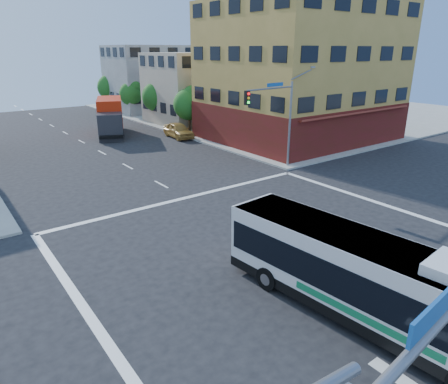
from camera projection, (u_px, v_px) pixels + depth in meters
ground at (288, 252)px, 19.51m from camera, size 120.00×120.00×0.00m
sidewalk_ne at (287, 109)px, 65.58m from camera, size 50.00×50.00×0.15m
corner_building_ne at (300, 84)px, 42.71m from camera, size 18.10×15.44×14.00m
building_east_near at (198, 88)px, 53.21m from camera, size 12.06×10.06×9.00m
building_east_far at (150, 78)px, 63.62m from camera, size 12.06×10.06×10.00m
signal_mast_ne at (277, 109)px, 30.95m from camera, size 7.91×1.13×8.07m
street_tree_a at (190, 102)px, 46.09m from camera, size 3.60×3.60×5.53m
street_tree_b at (157, 95)px, 52.08m from camera, size 3.80×3.80×5.79m
street_tree_c at (132, 92)px, 58.23m from camera, size 3.40×3.40×5.29m
street_tree_d at (111, 86)px, 64.14m from camera, size 4.00×4.00×6.03m
transit_bus at (370, 280)px, 14.06m from camera, size 3.57×11.84×3.45m
box_truck at (110, 118)px, 45.94m from camera, size 5.73×9.26×4.03m
parked_car at (178, 130)px, 44.69m from camera, size 2.34×5.01×1.66m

